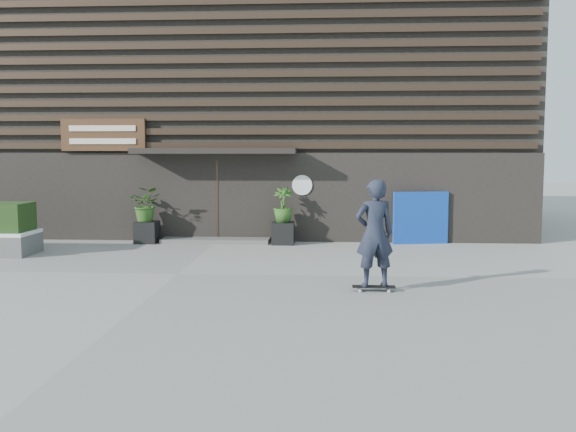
# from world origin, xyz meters

# --- Properties ---
(ground) EXTENTS (80.00, 80.00, 0.00)m
(ground) POSITION_xyz_m (0.00, 0.00, 0.00)
(ground) COLOR gray
(ground) RESTS_ON ground
(entrance_step) EXTENTS (3.00, 0.80, 0.12)m
(entrance_step) POSITION_xyz_m (0.00, 4.60, 0.06)
(entrance_step) COLOR #535350
(entrance_step) RESTS_ON ground
(planter_pot_left) EXTENTS (0.60, 0.60, 0.60)m
(planter_pot_left) POSITION_xyz_m (-1.90, 4.40, 0.30)
(planter_pot_left) COLOR black
(planter_pot_left) RESTS_ON ground
(bamboo_left) EXTENTS (0.86, 0.75, 0.96)m
(bamboo_left) POSITION_xyz_m (-1.90, 4.40, 1.08)
(bamboo_left) COLOR #2D591E
(bamboo_left) RESTS_ON planter_pot_left
(planter_pot_right) EXTENTS (0.60, 0.60, 0.60)m
(planter_pot_right) POSITION_xyz_m (1.90, 4.40, 0.30)
(planter_pot_right) COLOR black
(planter_pot_right) RESTS_ON ground
(bamboo_right) EXTENTS (0.54, 0.54, 0.96)m
(bamboo_right) POSITION_xyz_m (1.90, 4.40, 1.08)
(bamboo_right) COLOR #2D591E
(bamboo_right) RESTS_ON planter_pot_right
(blue_tarp) EXTENTS (1.53, 0.40, 1.44)m
(blue_tarp) POSITION_xyz_m (5.67, 4.70, 0.72)
(blue_tarp) COLOR #0C359E
(blue_tarp) RESTS_ON ground
(building) EXTENTS (18.00, 11.00, 8.00)m
(building) POSITION_xyz_m (-0.00, 9.96, 3.99)
(building) COLOR black
(building) RESTS_ON ground
(skateboarder) EXTENTS (0.80, 0.62, 2.04)m
(skateboarder) POSITION_xyz_m (3.95, -1.42, 1.06)
(skateboarder) COLOR black
(skateboarder) RESTS_ON ground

